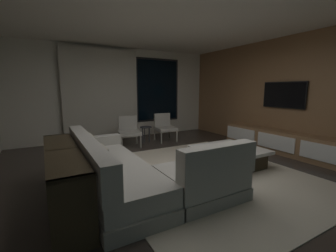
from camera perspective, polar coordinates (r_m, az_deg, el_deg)
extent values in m
plane|color=#332B26|center=(3.97, 4.24, -12.65)|extent=(9.20, 9.20, 0.00)
cube|color=silver|center=(7.02, -12.50, 8.07)|extent=(6.60, 0.12, 2.70)
cube|color=black|center=(7.45, -2.65, 9.11)|extent=(1.52, 0.02, 2.02)
cube|color=black|center=(7.43, -2.60, 9.11)|extent=(1.40, 0.03, 1.90)
cube|color=beige|center=(6.71, -16.57, 7.42)|extent=(2.10, 0.12, 2.60)
cube|color=#8E6642|center=(5.95, 30.00, 6.83)|extent=(0.12, 7.80, 2.70)
plane|color=silver|center=(3.87, 4.79, 27.61)|extent=(8.20, 8.20, 0.00)
cube|color=beige|center=(4.08, 9.23, -12.01)|extent=(3.20, 3.80, 0.01)
cube|color=gray|center=(3.54, -13.54, -14.16)|extent=(0.90, 2.50, 0.18)
cube|color=#B2ADA3|center=(3.46, -13.67, -10.96)|extent=(0.86, 2.42, 0.24)
cube|color=#B2ADA3|center=(3.29, -19.79, -6.46)|extent=(0.20, 2.50, 0.40)
cube|color=#B2ADA3|center=(4.48, -17.79, -3.67)|extent=(0.90, 0.20, 0.18)
cube|color=gray|center=(3.28, 8.09, -15.96)|extent=(1.10, 0.90, 0.18)
cube|color=#B2ADA3|center=(3.19, 8.18, -12.55)|extent=(1.07, 0.86, 0.24)
cube|color=#B2ADA3|center=(2.83, 12.68, -8.69)|extent=(1.10, 0.20, 0.40)
cube|color=beige|center=(3.85, -19.39, -4.80)|extent=(0.10, 0.36, 0.36)
cube|color=#B2A893|center=(3.04, -16.53, -8.38)|extent=(0.10, 0.36, 0.36)
cube|color=#322718|center=(4.56, 15.24, -7.99)|extent=(1.00, 1.00, 0.30)
cube|color=white|center=(4.51, 15.34, -5.81)|extent=(1.16, 1.16, 0.06)
cube|color=silver|center=(4.46, 12.92, -5.36)|extent=(0.23, 0.22, 0.02)
cube|color=#AF649E|center=(4.46, 12.69, -5.03)|extent=(0.28, 0.20, 0.03)
cube|color=#C83A52|center=(4.46, 12.99, -4.69)|extent=(0.22, 0.17, 0.03)
cylinder|color=#B2ADA0|center=(6.36, 2.28, -2.47)|extent=(0.04, 0.04, 0.36)
cylinder|color=#B2ADA0|center=(6.15, -1.69, -2.87)|extent=(0.04, 0.04, 0.36)
cylinder|color=#B2ADA0|center=(6.79, 0.32, -1.69)|extent=(0.04, 0.04, 0.36)
cylinder|color=#B2ADA0|center=(6.60, -3.44, -2.03)|extent=(0.04, 0.04, 0.36)
cube|color=#B2ADA3|center=(6.44, -0.64, -0.68)|extent=(0.58, 0.60, 0.08)
cube|color=#B2ADA3|center=(6.62, -1.52, 1.61)|extent=(0.49, 0.11, 0.38)
cylinder|color=#B2ADA0|center=(5.74, -6.95, -3.82)|extent=(0.04, 0.04, 0.36)
cylinder|color=#B2ADA0|center=(5.66, -11.71, -4.15)|extent=(0.04, 0.04, 0.36)
cylinder|color=#B2ADA0|center=(6.22, -7.97, -2.82)|extent=(0.04, 0.04, 0.36)
cylinder|color=#B2ADA0|center=(6.15, -12.36, -3.10)|extent=(0.04, 0.04, 0.36)
cube|color=#B2ADA3|center=(5.90, -9.80, -1.75)|extent=(0.63, 0.64, 0.08)
cube|color=#B2ADA3|center=(6.10, -10.25, 0.79)|extent=(0.49, 0.16, 0.38)
cylinder|color=#333338|center=(6.21, -6.48, -2.35)|extent=(0.03, 0.03, 0.46)
cylinder|color=#333338|center=(6.28, -4.80, -2.17)|extent=(0.03, 0.03, 0.46)
cylinder|color=#333338|center=(6.33, -6.00, -2.10)|extent=(0.03, 0.03, 0.46)
cylinder|color=#333338|center=(6.20, -5.67, -0.29)|extent=(0.32, 0.32, 0.02)
cube|color=#8E6642|center=(5.90, 26.90, -3.65)|extent=(0.44, 3.10, 0.52)
cube|color=white|center=(5.20, 35.07, -5.72)|extent=(0.02, 0.93, 0.33)
cube|color=white|center=(5.70, 25.61, -3.71)|extent=(0.02, 0.93, 0.33)
cube|color=white|center=(6.34, 17.90, -1.98)|extent=(0.02, 0.93, 0.33)
cube|color=#39281A|center=(5.48, 33.96, -6.69)|extent=(0.33, 0.68, 0.19)
cube|color=#424B93|center=(5.38, 36.43, -7.24)|extent=(0.03, 0.04, 0.19)
cube|color=#65A286|center=(5.42, 35.43, -7.06)|extent=(0.03, 0.04, 0.18)
cube|color=#C15283|center=(5.46, 34.43, -6.94)|extent=(0.03, 0.04, 0.16)
cube|color=#CF70C7|center=(5.50, 33.47, -6.61)|extent=(0.03, 0.04, 0.19)
cube|color=gray|center=(5.55, 32.50, -6.55)|extent=(0.03, 0.04, 0.16)
cube|color=tan|center=(5.60, 31.57, -6.31)|extent=(0.03, 0.04, 0.16)
cube|color=black|center=(5.99, 27.42, 7.04)|extent=(0.04, 1.06, 0.62)
cube|color=black|center=(5.99, 27.40, 7.04)|extent=(0.05, 1.02, 0.58)
cube|color=#322718|center=(3.14, -25.37, -5.70)|extent=(0.40, 2.10, 0.04)
cube|color=#322718|center=(3.33, -24.64, -15.40)|extent=(0.38, 2.04, 0.03)
cube|color=#322718|center=(2.31, -22.70, -20.41)|extent=(0.40, 0.04, 0.74)
cube|color=#322718|center=(4.22, -26.07, -6.94)|extent=(0.40, 0.04, 0.74)
cube|color=#322718|center=(3.24, -24.93, -11.69)|extent=(0.38, 0.03, 0.74)
cube|color=silver|center=(2.49, -23.21, -20.85)|extent=(0.18, 0.04, 0.22)
cube|color=white|center=(2.60, -23.30, -19.17)|extent=(0.18, 0.04, 0.24)
cube|color=silver|center=(2.72, -23.72, -17.92)|extent=(0.18, 0.04, 0.24)
cube|color=white|center=(2.85, -23.90, -16.84)|extent=(0.18, 0.04, 0.23)
cube|color=silver|center=(2.97, -24.06, -15.66)|extent=(0.18, 0.04, 0.23)
cube|color=white|center=(3.09, -24.66, -14.77)|extent=(0.18, 0.04, 0.22)
cube|color=silver|center=(3.21, -24.54, -13.64)|extent=(0.18, 0.04, 0.24)
cube|color=silver|center=(3.34, -24.74, -12.90)|extent=(0.18, 0.04, 0.23)
cube|color=silver|center=(3.46, -24.97, -11.89)|extent=(0.18, 0.04, 0.26)
cube|color=silver|center=(3.59, -25.42, -11.19)|extent=(0.18, 0.04, 0.25)
cube|color=silver|center=(3.71, -25.32, -10.36)|extent=(0.18, 0.04, 0.27)
cube|color=silver|center=(3.85, -25.71, -9.93)|extent=(0.18, 0.04, 0.24)
cube|color=silver|center=(3.97, -25.72, -9.13)|extent=(0.18, 0.04, 0.27)
cube|color=white|center=(4.10, -25.87, -8.80)|extent=(0.18, 0.04, 0.24)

